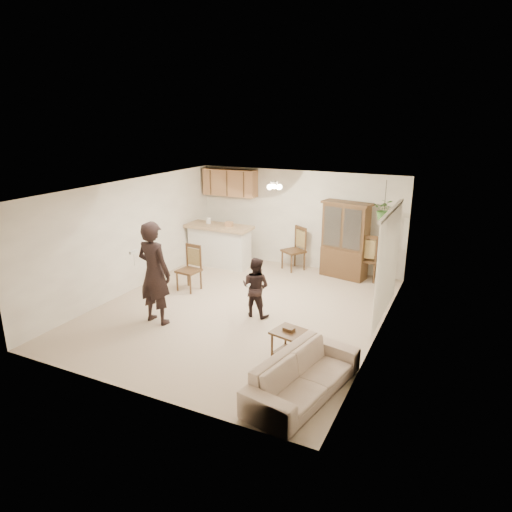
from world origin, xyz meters
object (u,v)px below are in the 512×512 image
at_px(side_table, 288,345).
at_px(chair_bar, 189,278).
at_px(china_hutch, 345,241).
at_px(chair_hutch_right, 367,267).
at_px(chair_hutch_left, 293,258).
at_px(child, 256,284).
at_px(adult, 155,278).
at_px(sofa, 304,371).

height_order(side_table, chair_bar, chair_bar).
relative_size(china_hutch, chair_hutch_right, 1.61).
relative_size(chair_bar, chair_hutch_left, 0.93).
relative_size(child, chair_hutch_left, 1.21).
distance_m(child, chair_bar, 2.09).
height_order(adult, chair_bar, adult).
relative_size(adult, china_hutch, 0.97).
distance_m(adult, child, 1.93).
xyz_separation_m(sofa, adult, (-3.37, 1.03, 0.53)).
bearing_deg(sofa, child, 51.40).
bearing_deg(chair_bar, china_hutch, 45.11).
xyz_separation_m(child, chair_hutch_left, (-0.36, 2.98, -0.36)).
bearing_deg(chair_hutch_right, chair_bar, 31.56).
distance_m(side_table, chair_bar, 3.74).
bearing_deg(chair_hutch_left, side_table, -36.98).
relative_size(china_hutch, chair_bar, 1.80).
bearing_deg(chair_hutch_right, china_hutch, 1.74).
xyz_separation_m(sofa, chair_hutch_right, (-0.27, 5.17, -0.04)).
distance_m(adult, chair_bar, 1.82).
relative_size(child, side_table, 2.32).
xyz_separation_m(side_table, chair_hutch_left, (-1.60, 4.32, 0.04)).
distance_m(sofa, chair_hutch_left, 5.53).
xyz_separation_m(adult, side_table, (2.82, -0.26, -0.63)).
distance_m(sofa, adult, 3.56).
height_order(sofa, side_table, sofa).
bearing_deg(adult, chair_hutch_right, -120.83).
bearing_deg(adult, side_table, -179.20).
bearing_deg(chair_bar, side_table, -25.42).
bearing_deg(chair_hutch_right, adult, 49.49).
height_order(sofa, chair_hutch_left, chair_hutch_left).
bearing_deg(side_table, child, 132.76).
bearing_deg(chair_hutch_right, chair_hutch_left, -1.52).
distance_m(side_table, chair_hutch_right, 4.40).
relative_size(adult, chair_hutch_left, 1.62).
xyz_separation_m(child, chair_bar, (-1.97, 0.60, -0.38)).
height_order(sofa, chair_bar, chair_bar).
distance_m(adult, side_table, 2.90).
relative_size(china_hutch, side_table, 3.20).
bearing_deg(sofa, chair_hutch_left, 34.12).
bearing_deg(adult, child, -139.74).
distance_m(china_hutch, chair_hutch_right, 0.81).
xyz_separation_m(child, side_table, (1.24, -1.34, -0.40)).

